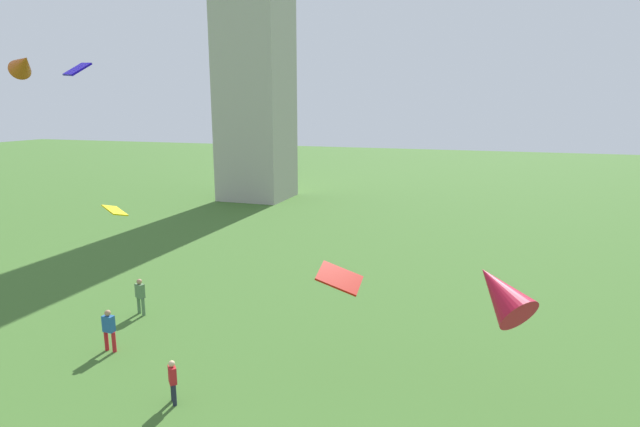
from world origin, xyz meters
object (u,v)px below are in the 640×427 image
object	(u,v)px
person_1	(140,294)
kite_flying_0	(23,64)
kite_flying_2	(77,69)
person_3	(173,379)
kite_flying_3	(500,292)
kite_flying_4	(339,278)
person_0	(109,328)
kite_flying_6	(115,210)

from	to	relation	value
person_1	kite_flying_0	bearing A→B (deg)	5.91
kite_flying_2	person_1	bearing A→B (deg)	-64.47
person_3	kite_flying_3	world-z (taller)	kite_flying_3
person_1	kite_flying_3	world-z (taller)	kite_flying_3
kite_flying_0	kite_flying_4	world-z (taller)	kite_flying_0
kite_flying_0	kite_flying_3	bearing A→B (deg)	-72.09
person_0	kite_flying_2	xyz separation A→B (m)	(-1.45, 1.17, 10.33)
person_3	kite_flying_2	size ratio (longest dim) A/B	1.00
person_1	kite_flying_2	bearing A→B (deg)	105.92
person_3	kite_flying_4	distance (m)	6.65
person_0	kite_flying_0	xyz separation A→B (m)	(-9.36, 5.83, 11.07)
kite_flying_3	kite_flying_4	distance (m)	5.53
person_0	kite_flying_3	xyz separation A→B (m)	(14.98, 1.86, 2.71)
person_1	kite_flying_0	distance (m)	13.93
person_3	kite_flying_4	size ratio (longest dim) A/B	1.04
person_0	kite_flying_3	distance (m)	15.33
kite_flying_2	kite_flying_6	distance (m)	6.00
person_1	kite_flying_4	bearing A→B (deg)	-171.77
kite_flying_0	person_0	bearing A→B (deg)	-94.74
kite_flying_2	kite_flying_6	xyz separation A→B (m)	(2.45, -1.39, -5.30)
person_1	person_3	distance (m)	8.38
kite_flying_0	kite_flying_2	distance (m)	9.21
person_3	kite_flying_4	xyz separation A→B (m)	(4.84, 3.45, 2.99)
kite_flying_6	kite_flying_4	bearing A→B (deg)	-149.47
person_1	person_0	bearing A→B (deg)	130.28
kite_flying_2	kite_flying_3	size ratio (longest dim) A/B	0.54
person_0	kite_flying_3	size ratio (longest dim) A/B	0.63
person_1	kite_flying_2	distance (m)	10.61
kite_flying_3	kite_flying_4	size ratio (longest dim) A/B	1.91
kite_flying_2	kite_flying_6	world-z (taller)	kite_flying_2
kite_flying_2	kite_flying_4	distance (m)	13.26
kite_flying_2	kite_flying_4	size ratio (longest dim) A/B	1.03
person_0	kite_flying_4	distance (m)	9.98
person_1	kite_flying_6	world-z (taller)	kite_flying_6
kite_flying_4	kite_flying_6	world-z (taller)	kite_flying_6
person_3	kite_flying_0	world-z (taller)	kite_flying_0
person_3	kite_flying_4	bearing A→B (deg)	-97.50
person_0	person_1	distance (m)	3.77
person_1	kite_flying_3	distance (m)	16.51
person_1	kite_flying_6	distance (m)	6.68
person_3	person_1	bearing A→B (deg)	1.66
person_3	kite_flying_3	bearing A→B (deg)	-110.59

